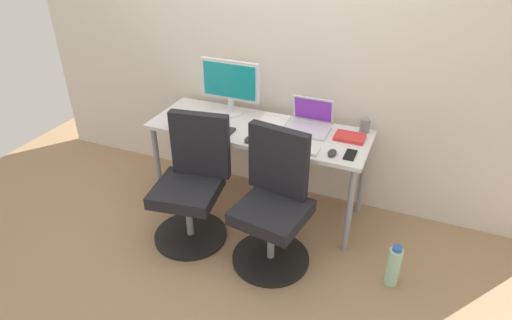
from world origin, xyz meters
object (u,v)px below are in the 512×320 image
object	(u,v)px
water_bottle_on_floor	(394,266)
coffee_mug	(174,121)
desktop_monitor	(230,84)
office_chair_left	(192,186)
open_laptop	(309,122)
office_chair_right	(274,206)

from	to	relation	value
water_bottle_on_floor	coffee_mug	distance (m)	1.84
desktop_monitor	coffee_mug	world-z (taller)	desktop_monitor
office_chair_left	desktop_monitor	world-z (taller)	desktop_monitor
water_bottle_on_floor	open_laptop	distance (m)	1.15
open_laptop	coffee_mug	distance (m)	1.01
office_chair_right	open_laptop	world-z (taller)	open_laptop
office_chair_left	desktop_monitor	size ratio (longest dim) A/B	1.96
office_chair_left	coffee_mug	distance (m)	0.52
office_chair_right	water_bottle_on_floor	world-z (taller)	office_chair_right
water_bottle_on_floor	desktop_monitor	bearing A→B (deg)	157.17
office_chair_left	open_laptop	size ratio (longest dim) A/B	3.03
office_chair_right	open_laptop	distance (m)	0.71
water_bottle_on_floor	open_laptop	xyz separation A→B (m)	(-0.78, 0.58, 0.63)
office_chair_right	water_bottle_on_floor	distance (m)	0.86
water_bottle_on_floor	office_chair_left	bearing A→B (deg)	-178.39
office_chair_left	water_bottle_on_floor	size ratio (longest dim) A/B	3.03
office_chair_right	open_laptop	size ratio (longest dim) A/B	3.03
open_laptop	coffee_mug	world-z (taller)	open_laptop
office_chair_left	water_bottle_on_floor	xyz separation A→B (m)	(1.44, 0.04, -0.28)
office_chair_right	coffee_mug	world-z (taller)	office_chair_right
water_bottle_on_floor	coffee_mug	bearing A→B (deg)	172.52
open_laptop	coffee_mug	size ratio (longest dim) A/B	3.37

